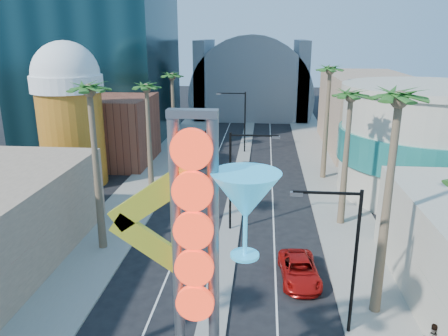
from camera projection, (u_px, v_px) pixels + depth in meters
sidewalk_west at (158, 170)px, 50.10m from camera, size 5.00×100.00×0.15m
sidewalk_east at (326, 175)px, 48.41m from camera, size 5.00×100.00×0.15m
median at (242, 165)px, 52.11m from camera, size 1.60×84.00×0.15m
brick_filler_west at (109, 130)px, 52.38m from camera, size 10.00×10.00×8.00m
filler_east at (365, 112)px, 58.75m from camera, size 10.00×20.00×10.00m
beer_mug at (69, 109)px, 43.72m from camera, size 7.00×7.00×14.50m
turquoise_building at (428, 142)px, 41.37m from camera, size 16.60×16.60×10.60m
canopy at (252, 93)px, 83.22m from camera, size 22.00×16.00×22.00m
neon_sign at (216, 247)px, 16.56m from camera, size 6.53×2.60×12.55m
streetlight_0 at (237, 172)px, 33.52m from camera, size 3.79×0.25×8.00m
streetlight_1 at (241, 116)px, 56.45m from camera, size 3.79×0.25×8.00m
streetlight_2 at (346, 250)px, 21.56m from camera, size 3.45×0.25×8.00m
palm_1 at (90, 101)px, 28.81m from camera, size 2.40×2.40×12.70m
palm_2 at (147, 94)px, 42.53m from camera, size 2.40×2.40×11.20m
palm_3 at (172, 81)px, 53.95m from camera, size 2.40×2.40×11.20m
palm_5 at (397, 115)px, 21.37m from camera, size 2.40×2.40×13.20m
palm_6 at (350, 104)px, 33.18m from camera, size 2.40×2.40×11.70m
palm_7 at (330, 77)px, 44.34m from camera, size 2.40×2.40×12.70m
red_pickup at (299, 270)px, 27.70m from camera, size 2.67×5.18×1.40m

